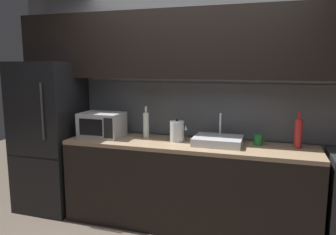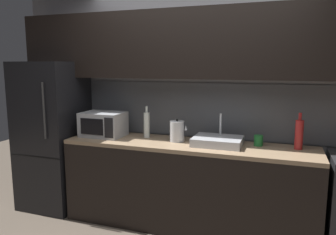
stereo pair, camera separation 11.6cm
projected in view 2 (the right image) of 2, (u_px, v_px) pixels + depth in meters
name	position (u px, v px, depth m)	size (l,w,h in m)	color
back_wall	(196.00, 78.00, 3.53)	(4.31, 0.44, 2.50)	slate
counter_run	(187.00, 185.00, 3.43)	(2.57, 0.60, 0.90)	black
refrigerator	(53.00, 135.00, 3.91)	(0.68, 0.69, 1.73)	black
microwave	(103.00, 124.00, 3.68)	(0.46, 0.35, 0.27)	#A8AAAF
sink_basin	(218.00, 141.00, 3.27)	(0.48, 0.38, 0.30)	#ADAFB5
kettle	(177.00, 131.00, 3.43)	(0.19, 0.15, 0.24)	#B7BABF
wine_bottle_red	(299.00, 134.00, 3.10)	(0.08, 0.08, 0.35)	#A82323
wine_bottle_clear	(147.00, 124.00, 3.60)	(0.07, 0.07, 0.35)	silver
mug_green	(258.00, 141.00, 3.24)	(0.09, 0.09, 0.11)	#1E6B2D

